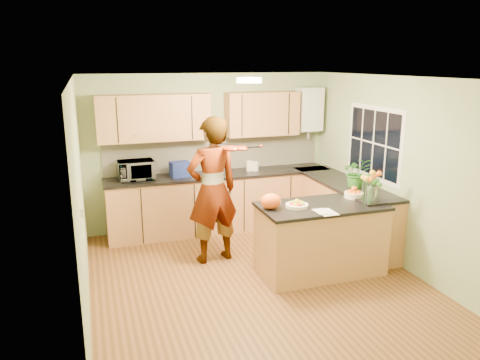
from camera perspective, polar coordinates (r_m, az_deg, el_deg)
name	(u,v)px	position (r m, az deg, el deg)	size (l,w,h in m)	color
floor	(256,281)	(6.02, 1.98, -12.16)	(4.50, 4.50, 0.00)	brown
ceiling	(258,78)	(5.39, 2.22, 12.36)	(4.00, 4.50, 0.02)	white
wall_back	(209,151)	(7.67, -3.77, 3.51)	(4.00, 0.02, 2.50)	#89A274
wall_front	(361,258)	(3.66, 14.57, -9.15)	(4.00, 0.02, 2.50)	#89A274
wall_left	(81,200)	(5.25, -18.86, -2.31)	(0.02, 4.50, 2.50)	#89A274
wall_right	(399,173)	(6.53, 18.79, 0.86)	(0.02, 4.50, 2.50)	#89A274
back_counter	(221,201)	(7.60, -2.37, -2.62)	(3.64, 0.62, 0.94)	#B77F49
right_counter	(342,212)	(7.25, 12.38, -3.81)	(0.62, 2.24, 0.94)	#B77F49
splashback	(215,154)	(7.69, -3.01, 3.17)	(3.60, 0.02, 0.52)	beige
upper_cabinets	(200,116)	(7.38, -4.84, 7.77)	(3.20, 0.34, 0.70)	#B77F49
boiler	(309,109)	(8.03, 8.41, 8.53)	(0.40, 0.30, 0.86)	white
window_right	(374,143)	(6.94, 15.98, 4.37)	(0.01, 1.30, 1.05)	white
light_switch	(82,212)	(4.66, -18.72, -3.72)	(0.02, 0.09, 0.09)	white
ceiling_lamp	(249,80)	(5.68, 1.13, 12.07)	(0.30, 0.30, 0.07)	#FFEABF
peninsula_island	(320,238)	(6.17, 9.79, -7.03)	(1.60, 0.82, 0.92)	#B77F49
fruit_dish	(297,204)	(5.85, 6.96, -2.94)	(0.28, 0.28, 0.10)	#FBECC8
orange_bowl	(354,193)	(6.39, 13.71, -1.56)	(0.25, 0.25, 0.15)	#FBECC8
flower_vase	(373,177)	(6.08, 15.90, 0.33)	(0.29, 0.29, 0.53)	silver
orange_bag	(271,201)	(5.75, 3.78, -2.59)	(0.26, 0.22, 0.19)	#FF5C15
papers	(326,212)	(5.72, 10.50, -3.85)	(0.20, 0.28, 0.01)	silver
violinist	(213,190)	(6.28, -3.37, -1.28)	(0.73, 0.48, 1.99)	tan
violin	(231,148)	(5.99, -1.05, 3.86)	(0.53, 0.21, 0.11)	#521205
microwave	(136,170)	(7.22, -12.57, 1.18)	(0.53, 0.36, 0.29)	white
blue_box	(180,169)	(7.29, -7.32, 1.31)	(0.29, 0.22, 0.24)	navy
kettle	(225,166)	(7.47, -1.79, 1.70)	(0.15, 0.15, 0.27)	#AEADB2
jar_cream	(249,166)	(7.63, 1.16, 1.73)	(0.11, 0.11, 0.16)	#FBECC8
jar_white	(255,166)	(7.63, 1.90, 1.69)	(0.10, 0.10, 0.15)	white
potted_plant	(357,172)	(6.80, 14.05, 0.91)	(0.39, 0.34, 0.43)	#327C29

